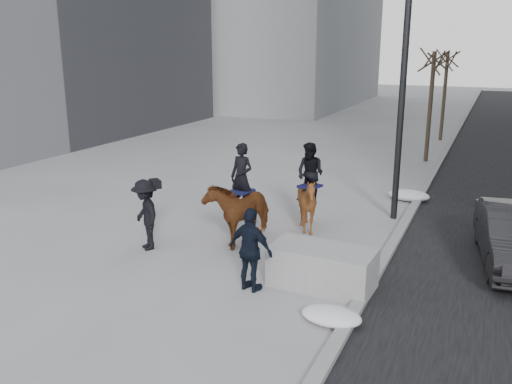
% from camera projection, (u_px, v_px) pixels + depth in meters
% --- Properties ---
extents(ground, '(120.00, 120.00, 0.00)m').
position_uv_depth(ground, '(234.00, 269.00, 12.21)').
color(ground, gray).
rests_on(ground, ground).
extents(curb, '(0.25, 90.00, 0.12)m').
position_uv_depth(curb, '(429.00, 181.00, 19.82)').
color(curb, gray).
rests_on(curb, ground).
extents(planter, '(2.18, 1.17, 0.85)m').
position_uv_depth(planter, '(322.00, 267.00, 11.22)').
color(planter, '#98989A').
rests_on(planter, ground).
extents(tree_near, '(1.20, 1.20, 5.14)m').
position_uv_depth(tree_near, '(431.00, 101.00, 22.81)').
color(tree_near, '#392921').
rests_on(tree_near, ground).
extents(tree_far, '(1.20, 1.20, 5.03)m').
position_uv_depth(tree_far, '(445.00, 92.00, 28.00)').
color(tree_far, '#3A2C22').
rests_on(tree_far, ground).
extents(mounted_left, '(1.26, 2.09, 2.52)m').
position_uv_depth(mounted_left, '(240.00, 206.00, 13.71)').
color(mounted_left, '#511C10').
rests_on(mounted_left, ground).
extents(mounted_right, '(1.62, 1.73, 2.41)m').
position_uv_depth(mounted_right, '(308.00, 197.00, 14.42)').
color(mounted_right, '#482B0E').
rests_on(mounted_right, ground).
extents(feeder, '(1.10, 0.96, 1.75)m').
position_uv_depth(feeder, '(251.00, 250.00, 10.94)').
color(feeder, black).
rests_on(feeder, ground).
extents(camera_crew, '(1.29, 1.22, 1.75)m').
position_uv_depth(camera_crew, '(146.00, 214.00, 13.19)').
color(camera_crew, black).
rests_on(camera_crew, ground).
extents(lamppost, '(0.25, 2.62, 9.09)m').
position_uv_depth(lamppost, '(405.00, 40.00, 14.26)').
color(lamppost, black).
rests_on(lamppost, ground).
extents(snow_piles, '(1.32, 9.57, 0.33)m').
position_uv_depth(snow_piles, '(389.00, 226.00, 14.61)').
color(snow_piles, silver).
rests_on(snow_piles, ground).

